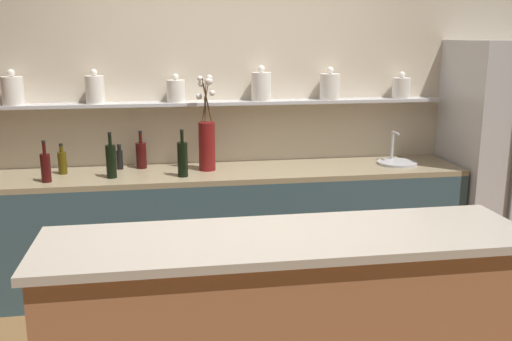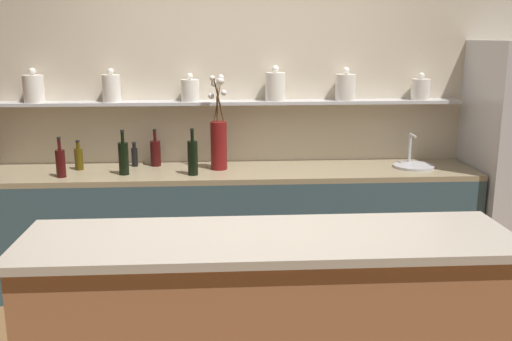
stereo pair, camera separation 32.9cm
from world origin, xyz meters
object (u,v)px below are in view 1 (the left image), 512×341
(bottle_wine_5, at_px, (183,159))
(bottle_wine_4, at_px, (141,155))
(flower_vase, at_px, (207,140))
(bottle_wine_3, at_px, (46,167))
(bottle_sauce_2, at_px, (120,159))
(refrigerator, at_px, (504,159))
(bottle_wine_1, at_px, (111,161))
(sink_fixture, at_px, (397,161))
(bottle_oil_0, at_px, (62,162))

(bottle_wine_5, bearing_deg, bottle_wine_4, 133.39)
(flower_vase, height_order, bottle_wine_3, flower_vase)
(flower_vase, bearing_deg, bottle_sauce_2, 168.00)
(refrigerator, relative_size, bottle_wine_5, 5.46)
(bottle_sauce_2, bearing_deg, bottle_wine_4, 2.66)
(refrigerator, bearing_deg, bottle_wine_1, -178.98)
(refrigerator, bearing_deg, sink_fixture, 176.90)
(bottle_oil_0, bearing_deg, flower_vase, -2.60)
(refrigerator, relative_size, sink_fixture, 6.03)
(flower_vase, relative_size, bottle_oil_0, 3.17)
(flower_vase, bearing_deg, bottle_wine_3, -170.85)
(sink_fixture, height_order, bottle_wine_4, bottle_wine_4)
(bottle_wine_3, bearing_deg, sink_fixture, 3.36)
(bottle_sauce_2, xyz_separation_m, bottle_wine_3, (-0.48, -0.32, 0.03))
(refrigerator, xyz_separation_m, bottle_wine_5, (-2.59, -0.10, 0.11))
(bottle_wine_1, relative_size, bottle_wine_5, 0.96)
(refrigerator, xyz_separation_m, bottle_sauce_2, (-3.06, 0.22, 0.06))
(sink_fixture, bearing_deg, bottle_sauce_2, 175.58)
(bottle_oil_0, distance_m, bottle_wine_3, 0.24)
(refrigerator, height_order, bottle_sauce_2, refrigerator)
(sink_fixture, relative_size, bottle_oil_0, 1.37)
(bottle_wine_5, bearing_deg, bottle_sauce_2, 146.01)
(sink_fixture, bearing_deg, bottle_wine_5, -175.05)
(bottle_wine_4, bearing_deg, sink_fixture, -4.99)
(bottle_wine_3, bearing_deg, bottle_wine_1, 6.65)
(sink_fixture, height_order, bottle_wine_3, bottle_wine_3)
(bottle_wine_4, xyz_separation_m, bottle_wine_5, (0.30, -0.32, 0.03))
(sink_fixture, distance_m, bottle_wine_3, 2.65)
(flower_vase, distance_m, bottle_wine_1, 0.72)
(bottle_wine_1, height_order, bottle_wine_3, bottle_wine_1)
(bottle_oil_0, bearing_deg, refrigerator, -2.06)
(bottle_sauce_2, relative_size, bottle_wine_4, 0.66)
(bottle_sauce_2, distance_m, bottle_wine_4, 0.16)
(bottle_wine_3, bearing_deg, refrigerator, 1.72)
(bottle_oil_0, bearing_deg, bottle_wine_3, -107.59)
(refrigerator, distance_m, bottle_wine_5, 2.60)
(bottle_wine_5, bearing_deg, bottle_oil_0, 165.66)
(flower_vase, distance_m, bottle_wine_5, 0.28)
(refrigerator, relative_size, bottle_sauce_2, 9.77)
(sink_fixture, relative_size, bottle_wine_3, 1.06)
(flower_vase, relative_size, bottle_wine_5, 2.09)
(bottle_wine_4, bearing_deg, bottle_oil_0, -170.12)
(bottle_oil_0, height_order, bottle_wine_5, bottle_wine_5)
(sink_fixture, height_order, bottle_oil_0, sink_fixture)
(flower_vase, relative_size, bottle_sauce_2, 3.74)
(bottle_oil_0, xyz_separation_m, bottle_wine_1, (0.37, -0.18, 0.04))
(bottle_wine_3, bearing_deg, bottle_wine_5, 0.49)
(bottle_sauce_2, bearing_deg, bottle_wine_5, -33.99)
(refrigerator, distance_m, bottle_sauce_2, 3.07)
(refrigerator, distance_m, bottle_wine_3, 3.54)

